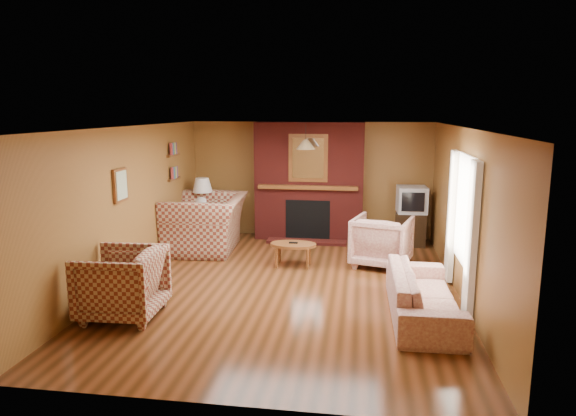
% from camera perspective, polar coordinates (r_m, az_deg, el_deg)
% --- Properties ---
extents(floor, '(6.50, 6.50, 0.00)m').
position_cam_1_polar(floor, '(7.91, 0.00, -8.68)').
color(floor, '#3F220D').
rests_on(floor, ground).
extents(ceiling, '(6.50, 6.50, 0.00)m').
position_cam_1_polar(ceiling, '(7.46, 0.00, 8.97)').
color(ceiling, white).
rests_on(ceiling, wall_back).
extents(wall_back, '(6.50, 0.00, 6.50)m').
position_cam_1_polar(wall_back, '(10.78, 2.52, 3.16)').
color(wall_back, '#97632E').
rests_on(wall_back, floor).
extents(wall_front, '(6.50, 0.00, 6.50)m').
position_cam_1_polar(wall_front, '(4.50, -6.06, -7.98)').
color(wall_front, '#97632E').
rests_on(wall_front, floor).
extents(wall_left, '(0.00, 6.50, 6.50)m').
position_cam_1_polar(wall_left, '(8.33, -17.28, 0.36)').
color(wall_left, '#97632E').
rests_on(wall_left, floor).
extents(wall_right, '(0.00, 6.50, 6.50)m').
position_cam_1_polar(wall_right, '(7.65, 18.87, -0.63)').
color(wall_right, '#97632E').
rests_on(wall_right, floor).
extents(fireplace, '(2.20, 0.82, 2.40)m').
position_cam_1_polar(fireplace, '(10.52, 2.37, 2.87)').
color(fireplace, '#591713').
rests_on(fireplace, floor).
extents(window_right, '(0.10, 1.85, 2.00)m').
position_cam_1_polar(window_right, '(7.46, 18.75, -1.48)').
color(window_right, beige).
rests_on(window_right, wall_right).
extents(bookshelf, '(0.09, 0.55, 0.71)m').
position_cam_1_polar(bookshelf, '(9.97, -12.44, 4.98)').
color(bookshelf, brown).
rests_on(bookshelf, wall_left).
extents(botanical_print, '(0.05, 0.40, 0.50)m').
position_cam_1_polar(botanical_print, '(7.99, -18.12, 2.43)').
color(botanical_print, brown).
rests_on(botanical_print, wall_left).
extents(pendant_light, '(0.36, 0.36, 0.48)m').
position_cam_1_polar(pendant_light, '(9.76, 1.98, 7.07)').
color(pendant_light, black).
rests_on(pendant_light, ceiling).
extents(plaid_loveseat, '(1.52, 1.71, 1.05)m').
position_cam_1_polar(plaid_loveseat, '(9.89, -9.10, -1.66)').
color(plaid_loveseat, maroon).
rests_on(plaid_loveseat, floor).
extents(plaid_armchair, '(1.03, 1.00, 0.90)m').
position_cam_1_polar(plaid_armchair, '(7.00, -17.99, -7.98)').
color(plaid_armchair, maroon).
rests_on(plaid_armchair, floor).
extents(floral_sofa, '(0.85, 2.11, 0.61)m').
position_cam_1_polar(floral_sofa, '(6.94, 14.81, -9.24)').
color(floral_sofa, beige).
rests_on(floral_sofa, floor).
extents(floral_armchair, '(1.15, 1.16, 0.87)m').
position_cam_1_polar(floral_armchair, '(8.94, 10.40, -3.64)').
color(floral_armchair, beige).
rests_on(floral_armchair, floor).
extents(coffee_table, '(0.79, 0.49, 0.42)m').
position_cam_1_polar(coffee_table, '(8.80, 0.59, -4.30)').
color(coffee_table, brown).
rests_on(coffee_table, floor).
extents(side_table, '(0.52, 0.52, 0.63)m').
position_cam_1_polar(side_table, '(10.59, -9.36, -1.98)').
color(side_table, brown).
rests_on(side_table, floor).
extents(table_lamp, '(0.40, 0.40, 0.67)m').
position_cam_1_polar(table_lamp, '(10.46, -9.48, 1.70)').
color(table_lamp, silver).
rests_on(table_lamp, side_table).
extents(tv_stand, '(0.64, 0.59, 0.65)m').
position_cam_1_polar(tv_stand, '(10.48, 13.44, -2.22)').
color(tv_stand, black).
rests_on(tv_stand, floor).
extents(crt_tv, '(0.59, 0.58, 0.52)m').
position_cam_1_polar(crt_tv, '(10.36, 13.59, 0.92)').
color(crt_tv, '#ACAFB4').
rests_on(crt_tv, tv_stand).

